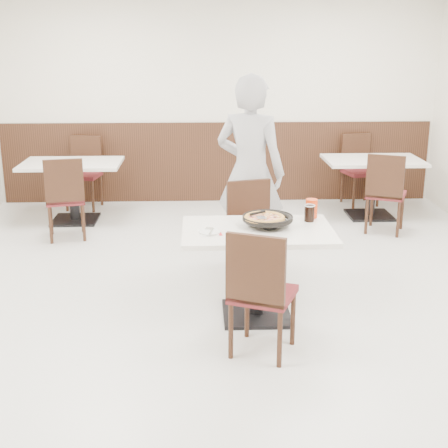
{
  "coord_description": "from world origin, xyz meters",
  "views": [
    {
      "loc": [
        -0.25,
        -5.06,
        2.21
      ],
      "look_at": [
        -0.06,
        -0.3,
        0.78
      ],
      "focal_mm": 50.0,
      "sensor_mm": 36.0,
      "label": 1
    }
  ],
  "objects_px": {
    "bg_table_left": "(74,192)",
    "bg_chair_right_far": "(361,170)",
    "chair_far": "(255,235)",
    "pizza_pan": "(268,221)",
    "diner_person": "(250,172)",
    "main_table": "(257,273)",
    "red_cup": "(311,208)",
    "bg_chair_right_near": "(386,192)",
    "pizza": "(264,220)",
    "bg_chair_left_near": "(65,198)",
    "side_plate": "(210,232)",
    "chair_near": "(263,291)",
    "cola_glass": "(309,214)",
    "bg_table_right": "(371,188)",
    "bg_chair_left_far": "(83,174)"
  },
  "relations": [
    {
      "from": "cola_glass",
      "to": "bg_chair_right_near",
      "type": "relative_size",
      "value": 0.14
    },
    {
      "from": "bg_table_left",
      "to": "bg_chair_right_near",
      "type": "height_order",
      "value": "bg_chair_right_near"
    },
    {
      "from": "pizza",
      "to": "cola_glass",
      "type": "xyz_separation_m",
      "value": [
        0.39,
        0.16,
        0.0
      ]
    },
    {
      "from": "bg_table_left",
      "to": "bg_chair_right_far",
      "type": "height_order",
      "value": "bg_chair_right_far"
    },
    {
      "from": "diner_person",
      "to": "bg_table_left",
      "type": "bearing_deg",
      "value": -14.59
    },
    {
      "from": "bg_chair_left_near",
      "to": "cola_glass",
      "type": "bearing_deg",
      "value": -51.38
    },
    {
      "from": "chair_near",
      "to": "bg_chair_left_far",
      "type": "height_order",
      "value": "same"
    },
    {
      "from": "diner_person",
      "to": "bg_chair_right_near",
      "type": "relative_size",
      "value": 2.0
    },
    {
      "from": "pizza_pan",
      "to": "bg_table_right",
      "type": "xyz_separation_m",
      "value": [
        1.64,
        2.86,
        -0.42
      ]
    },
    {
      "from": "red_cup",
      "to": "bg_chair_right_far",
      "type": "relative_size",
      "value": 0.17
    },
    {
      "from": "pizza_pan",
      "to": "cola_glass",
      "type": "xyz_separation_m",
      "value": [
        0.36,
        0.14,
        0.02
      ]
    },
    {
      "from": "chair_near",
      "to": "bg_chair_right_near",
      "type": "xyz_separation_m",
      "value": [
        1.73,
        2.89,
        0.0
      ]
    },
    {
      "from": "red_cup",
      "to": "bg_chair_left_near",
      "type": "height_order",
      "value": "bg_chair_left_near"
    },
    {
      "from": "diner_person",
      "to": "bg_chair_left_far",
      "type": "xyz_separation_m",
      "value": [
        -2.05,
        2.24,
        -0.47
      ]
    },
    {
      "from": "cola_glass",
      "to": "bg_table_left",
      "type": "distance_m",
      "value": 3.66
    },
    {
      "from": "side_plate",
      "to": "cola_glass",
      "type": "relative_size",
      "value": 1.3
    },
    {
      "from": "bg_table_left",
      "to": "bg_chair_right_near",
      "type": "distance_m",
      "value": 3.79
    },
    {
      "from": "pizza",
      "to": "bg_table_left",
      "type": "xyz_separation_m",
      "value": [
        -2.08,
        2.82,
        -0.44
      ]
    },
    {
      "from": "side_plate",
      "to": "red_cup",
      "type": "height_order",
      "value": "red_cup"
    },
    {
      "from": "pizza_pan",
      "to": "side_plate",
      "type": "bearing_deg",
      "value": -161.36
    },
    {
      "from": "chair_near",
      "to": "bg_chair_left_far",
      "type": "relative_size",
      "value": 1.0
    },
    {
      "from": "bg_chair_left_near",
      "to": "bg_chair_left_far",
      "type": "xyz_separation_m",
      "value": [
        -0.03,
        1.3,
        0.0
      ]
    },
    {
      "from": "diner_person",
      "to": "cola_glass",
      "type": "bearing_deg",
      "value": 135.42
    },
    {
      "from": "cola_glass",
      "to": "red_cup",
      "type": "relative_size",
      "value": 0.81
    },
    {
      "from": "bg_table_left",
      "to": "chair_far",
      "type": "bearing_deg",
      "value": -46.27
    },
    {
      "from": "bg_chair_right_near",
      "to": "bg_chair_right_far",
      "type": "relative_size",
      "value": 1.0
    },
    {
      "from": "bg_table_right",
      "to": "bg_chair_left_near",
      "type": "bearing_deg",
      "value": -168.7
    },
    {
      "from": "bg_chair_right_far",
      "to": "chair_near",
      "type": "bearing_deg",
      "value": 53.65
    },
    {
      "from": "pizza_pan",
      "to": "red_cup",
      "type": "distance_m",
      "value": 0.47
    },
    {
      "from": "diner_person",
      "to": "main_table",
      "type": "bearing_deg",
      "value": 112.06
    },
    {
      "from": "chair_near",
      "to": "diner_person",
      "type": "bearing_deg",
      "value": 111.42
    },
    {
      "from": "bg_chair_left_far",
      "to": "bg_chair_right_near",
      "type": "relative_size",
      "value": 1.0
    },
    {
      "from": "side_plate",
      "to": "bg_chair_right_far",
      "type": "height_order",
      "value": "bg_chair_right_far"
    },
    {
      "from": "cola_glass",
      "to": "pizza",
      "type": "bearing_deg",
      "value": -157.52
    },
    {
      "from": "main_table",
      "to": "cola_glass",
      "type": "height_order",
      "value": "cola_glass"
    },
    {
      "from": "main_table",
      "to": "diner_person",
      "type": "height_order",
      "value": "diner_person"
    },
    {
      "from": "pizza_pan",
      "to": "bg_chair_left_near",
      "type": "distance_m",
      "value": 2.97
    },
    {
      "from": "main_table",
      "to": "bg_chair_right_near",
      "type": "relative_size",
      "value": 1.26
    },
    {
      "from": "chair_near",
      "to": "bg_table_right",
      "type": "bearing_deg",
      "value": 86.77
    },
    {
      "from": "cola_glass",
      "to": "diner_person",
      "type": "relative_size",
      "value": 0.07
    },
    {
      "from": "pizza",
      "to": "bg_chair_left_near",
      "type": "height_order",
      "value": "bg_chair_left_near"
    },
    {
      "from": "bg_table_right",
      "to": "bg_chair_right_near",
      "type": "xyz_separation_m",
      "value": [
        -0.01,
        -0.65,
        0.1
      ]
    },
    {
      "from": "chair_far",
      "to": "pizza_pan",
      "type": "xyz_separation_m",
      "value": [
        0.04,
        -0.63,
        0.32
      ]
    },
    {
      "from": "bg_chair_left_far",
      "to": "bg_table_right",
      "type": "height_order",
      "value": "bg_chair_left_far"
    },
    {
      "from": "pizza",
      "to": "bg_chair_right_near",
      "type": "relative_size",
      "value": 0.33
    },
    {
      "from": "bg_chair_right_far",
      "to": "red_cup",
      "type": "bearing_deg",
      "value": 55.26
    },
    {
      "from": "red_cup",
      "to": "diner_person",
      "type": "bearing_deg",
      "value": 115.71
    },
    {
      "from": "chair_near",
      "to": "cola_glass",
      "type": "height_order",
      "value": "chair_near"
    },
    {
      "from": "pizza_pan",
      "to": "bg_table_right",
      "type": "height_order",
      "value": "pizza_pan"
    },
    {
      "from": "red_cup",
      "to": "diner_person",
      "type": "height_order",
      "value": "diner_person"
    }
  ]
}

